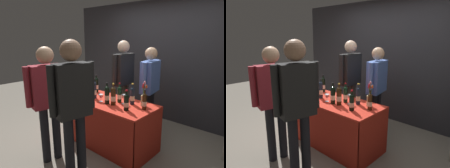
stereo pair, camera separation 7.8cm
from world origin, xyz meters
TOP-DOWN VIEW (x-y plane):
  - ground_plane at (0.00, 0.00)m, footprint 12.00×12.00m
  - back_partition at (0.00, 1.64)m, footprint 5.02×0.12m
  - tasting_table at (0.00, 0.00)m, footprint 1.44×0.74m
  - featured_wine_bottle at (0.58, 0.06)m, footprint 0.07×0.07m
  - display_bottle_0 at (-0.36, -0.05)m, footprint 0.07×0.07m
  - display_bottle_1 at (0.00, -0.12)m, footprint 0.08×0.08m
  - display_bottle_2 at (-0.61, 0.24)m, footprint 0.07×0.07m
  - display_bottle_3 at (0.11, -0.09)m, footprint 0.08×0.08m
  - display_bottle_4 at (0.40, -0.14)m, footprint 0.07×0.07m
  - display_bottle_5 at (0.31, 0.13)m, footprint 0.07×0.07m
  - display_bottle_6 at (0.10, 0.07)m, footprint 0.07×0.07m
  - wine_glass_near_vendor at (-0.52, -0.25)m, footprint 0.07×0.07m
  - wine_glass_mid at (-0.15, -0.11)m, footprint 0.08×0.08m
  - wine_glass_near_taster at (0.20, 0.06)m, footprint 0.08×0.08m
  - flower_vase at (0.49, 0.18)m, footprint 0.09×0.09m
  - vendor_presenter at (0.21, 0.81)m, footprint 0.29×0.64m
  - vendor_assistant at (-0.39, 0.77)m, footprint 0.24×0.64m
  - taster_foreground_right at (0.25, -0.95)m, footprint 0.29×0.57m
  - taster_foreground_left at (-0.39, -0.90)m, footprint 0.29×0.60m

SIDE VIEW (x-z plane):
  - ground_plane at x=0.00m, z-range 0.00..0.00m
  - tasting_table at x=0.00m, z-range 0.14..0.91m
  - wine_glass_mid at x=-0.15m, z-range 0.80..0.92m
  - wine_glass_near_vendor at x=-0.52m, z-range 0.80..0.94m
  - wine_glass_near_taster at x=0.20m, z-range 0.80..0.95m
  - featured_wine_bottle at x=0.58m, z-range 0.75..1.04m
  - display_bottle_4 at x=0.40m, z-range 0.74..1.05m
  - flower_vase at x=0.49m, z-range 0.70..1.10m
  - display_bottle_6 at x=0.10m, z-range 0.74..1.06m
  - display_bottle_5 at x=0.31m, z-range 0.74..1.08m
  - display_bottle_2 at x=-0.61m, z-range 0.75..1.08m
  - display_bottle_1 at x=0.00m, z-range 0.74..1.09m
  - display_bottle_3 at x=0.11m, z-range 0.74..1.09m
  - display_bottle_0 at x=-0.36m, z-range 0.75..1.09m
  - vendor_presenter at x=0.21m, z-range 0.17..1.79m
  - taster_foreground_left at x=-0.39m, z-range 0.17..1.86m
  - vendor_assistant at x=-0.39m, z-range 0.19..1.92m
  - taster_foreground_right at x=0.25m, z-range 0.19..1.97m
  - back_partition at x=0.00m, z-range 0.00..2.56m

